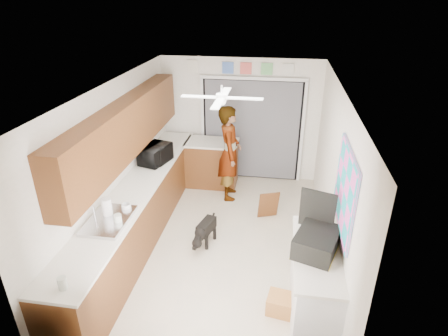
{
  "coord_description": "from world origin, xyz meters",
  "views": [
    {
      "loc": [
        0.82,
        -4.8,
        3.66
      ],
      "look_at": [
        0.0,
        0.4,
        1.15
      ],
      "focal_mm": 30.0,
      "sensor_mm": 36.0,
      "label": 1
    }
  ],
  "objects_px": {
    "dog": "(206,231)",
    "cardboard_box": "(283,304)",
    "suitcase": "(317,242)",
    "man": "(230,153)",
    "cup": "(126,207)",
    "paper_towel_roll": "(107,208)",
    "microwave": "(155,154)"
  },
  "relations": [
    {
      "from": "dog",
      "to": "cardboard_box",
      "type": "bearing_deg",
      "value": -30.07
    },
    {
      "from": "suitcase",
      "to": "cardboard_box",
      "type": "relative_size",
      "value": 1.54
    },
    {
      "from": "suitcase",
      "to": "dog",
      "type": "distance_m",
      "value": 2.12
    },
    {
      "from": "suitcase",
      "to": "man",
      "type": "relative_size",
      "value": 0.32
    },
    {
      "from": "cup",
      "to": "dog",
      "type": "distance_m",
      "value": 1.41
    },
    {
      "from": "cup",
      "to": "paper_towel_roll",
      "type": "relative_size",
      "value": 0.47
    },
    {
      "from": "suitcase",
      "to": "dog",
      "type": "bearing_deg",
      "value": 161.02
    },
    {
      "from": "paper_towel_roll",
      "to": "suitcase",
      "type": "bearing_deg",
      "value": -6.43
    },
    {
      "from": "man",
      "to": "cup",
      "type": "bearing_deg",
      "value": 146.38
    },
    {
      "from": "suitcase",
      "to": "cardboard_box",
      "type": "bearing_deg",
      "value": -151.15
    },
    {
      "from": "man",
      "to": "suitcase",
      "type": "bearing_deg",
      "value": -160.72
    },
    {
      "from": "microwave",
      "to": "suitcase",
      "type": "distance_m",
      "value": 3.32
    },
    {
      "from": "cup",
      "to": "cardboard_box",
      "type": "bearing_deg",
      "value": -14.27
    },
    {
      "from": "cup",
      "to": "man",
      "type": "bearing_deg",
      "value": 64.03
    },
    {
      "from": "paper_towel_roll",
      "to": "man",
      "type": "height_order",
      "value": "man"
    },
    {
      "from": "cardboard_box",
      "to": "dog",
      "type": "relative_size",
      "value": 0.66
    },
    {
      "from": "suitcase",
      "to": "man",
      "type": "distance_m",
      "value": 3.08
    },
    {
      "from": "cup",
      "to": "cardboard_box",
      "type": "relative_size",
      "value": 0.34
    },
    {
      "from": "cardboard_box",
      "to": "dog",
      "type": "xyz_separation_m",
      "value": [
        -1.22,
        1.25,
        0.11
      ]
    },
    {
      "from": "cup",
      "to": "paper_towel_roll",
      "type": "xyz_separation_m",
      "value": [
        -0.17,
        -0.2,
        0.09
      ]
    },
    {
      "from": "cup",
      "to": "man",
      "type": "distance_m",
      "value": 2.51
    },
    {
      "from": "man",
      "to": "dog",
      "type": "relative_size",
      "value": 3.17
    },
    {
      "from": "paper_towel_roll",
      "to": "cardboard_box",
      "type": "relative_size",
      "value": 0.73
    },
    {
      "from": "dog",
      "to": "man",
      "type": "bearing_deg",
      "value": 100.46
    },
    {
      "from": "microwave",
      "to": "paper_towel_roll",
      "type": "distance_m",
      "value": 1.77
    },
    {
      "from": "suitcase",
      "to": "dog",
      "type": "xyz_separation_m",
      "value": [
        -1.54,
        1.19,
        -0.84
      ]
    },
    {
      "from": "microwave",
      "to": "suitcase",
      "type": "xyz_separation_m",
      "value": [
        2.6,
        -2.07,
        -0.03
      ]
    },
    {
      "from": "cup",
      "to": "dog",
      "type": "xyz_separation_m",
      "value": [
        0.96,
        0.7,
        -0.77
      ]
    },
    {
      "from": "suitcase",
      "to": "man",
      "type": "xyz_separation_m",
      "value": [
        -1.39,
        2.75,
        -0.16
      ]
    },
    {
      "from": "cup",
      "to": "paper_towel_roll",
      "type": "height_order",
      "value": "paper_towel_roll"
    },
    {
      "from": "cup",
      "to": "suitcase",
      "type": "height_order",
      "value": "suitcase"
    },
    {
      "from": "paper_towel_roll",
      "to": "suitcase",
      "type": "height_order",
      "value": "paper_towel_roll"
    }
  ]
}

